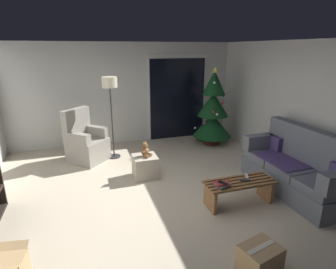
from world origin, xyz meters
TOP-DOWN VIEW (x-y plane):
  - ground_plane at (0.00, 0.00)m, footprint 7.00×7.00m
  - wall_back at (0.00, 3.06)m, footprint 5.72×0.12m
  - wall_right at (2.86, 0.00)m, footprint 0.12×6.00m
  - patio_door_frame at (1.39, 2.99)m, footprint 1.60×0.02m
  - patio_door_glass at (1.39, 2.97)m, footprint 1.50×0.02m
  - couch at (2.32, -0.46)m, footprint 0.82×1.95m
  - coffee_table at (1.17, -0.53)m, footprint 1.10×0.40m
  - remote_white at (1.36, -0.43)m, footprint 0.11×0.16m
  - remote_graphite at (1.25, -0.54)m, footprint 0.16×0.10m
  - book_stack at (0.83, -0.59)m, footprint 0.23×0.24m
  - cell_phone at (0.83, -0.61)m, footprint 0.12×0.16m
  - christmas_tree at (2.03, 2.15)m, footprint 0.95×0.95m
  - armchair at (-1.05, 2.01)m, footprint 0.97×0.97m
  - floor_lamp at (-0.46, 2.02)m, footprint 0.32×0.32m
  - ottoman at (-0.01, 0.84)m, footprint 0.44×0.44m
  - teddy_bear_chestnut at (-0.00, 0.84)m, footprint 0.21×0.22m
  - cardboard_box_taped_mid_floor at (0.68, -1.77)m, footprint 0.49×0.42m

SIDE VIEW (x-z plane):
  - ground_plane at x=0.00m, z-range 0.00..0.00m
  - cardboard_box_taped_mid_floor at x=0.68m, z-range 0.00..0.29m
  - ottoman at x=-0.01m, z-range 0.00..0.42m
  - coffee_table at x=1.17m, z-range 0.07..0.46m
  - couch at x=2.32m, z-range -0.14..0.94m
  - armchair at x=-1.05m, z-range -0.16..0.97m
  - remote_white at x=1.36m, z-range 0.39..0.41m
  - remote_graphite at x=1.25m, z-range 0.39..0.41m
  - book_stack at x=0.83m, z-range 0.39..0.45m
  - cell_phone at x=0.83m, z-range 0.46..0.47m
  - teddy_bear_chestnut at x=0.00m, z-range 0.40..0.68m
  - christmas_tree at x=2.03m, z-range -0.11..1.81m
  - patio_door_glass at x=1.39m, z-range 0.00..2.10m
  - patio_door_frame at x=1.39m, z-range 0.00..2.20m
  - wall_back at x=0.00m, z-range 0.00..2.50m
  - wall_right at x=2.86m, z-range 0.00..2.50m
  - floor_lamp at x=-0.46m, z-range 0.61..2.40m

